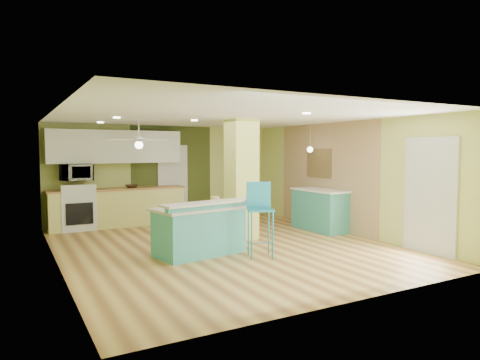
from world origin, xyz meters
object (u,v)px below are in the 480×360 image
bar_stool (260,207)px  side_counter (320,210)px  peninsula (200,229)px  canister (215,201)px  fruit_bowl (132,186)px

bar_stool → side_counter: bar_stool is taller
peninsula → side_counter: peninsula is taller
bar_stool → side_counter: (2.51, 1.43, -0.39)m
bar_stool → canister: (-0.51, 0.74, 0.06)m
peninsula → bar_stool: 1.14m
peninsula → fruit_bowl: (-0.29, 3.51, 0.52)m
bar_stool → canister: bar_stool is taller
side_counter → canister: (-3.02, -0.69, 0.45)m
peninsula → canister: canister is taller
peninsula → side_counter: size_ratio=1.27×
side_counter → fruit_bowl: bearing=143.8°
fruit_bowl → canister: size_ratio=2.06×
peninsula → canister: (0.36, 0.13, 0.48)m
canister → side_counter: bearing=12.8°
side_counter → fruit_bowl: fruit_bowl is taller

